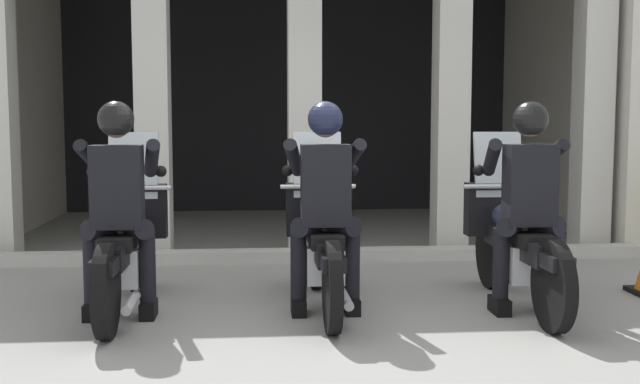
# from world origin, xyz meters

# --- Properties ---
(ground_plane) EXTENTS (80.00, 80.00, 0.00)m
(ground_plane) POSITION_xyz_m (0.00, 3.00, 0.00)
(ground_plane) COLOR gray
(station_building) EXTENTS (7.49, 4.55, 3.52)m
(station_building) POSITION_xyz_m (0.01, 4.84, 2.14)
(station_building) COLOR black
(station_building) RESTS_ON ground
(kerb_strip) EXTENTS (6.99, 0.24, 0.12)m
(kerb_strip) POSITION_xyz_m (0.01, 2.14, 0.06)
(kerb_strip) COLOR #B7B5AD
(kerb_strip) RESTS_ON ground
(motorcycle_left) EXTENTS (0.62, 2.04, 1.35)m
(motorcycle_left) POSITION_xyz_m (-1.50, 0.29, 0.50)
(motorcycle_left) COLOR black
(motorcycle_left) RESTS_ON ground
(police_officer_left) EXTENTS (0.63, 0.61, 1.58)m
(police_officer_left) POSITION_xyz_m (-1.51, 0.01, 0.94)
(police_officer_left) COLOR black
(police_officer_left) RESTS_ON ground
(motorcycle_center) EXTENTS (0.62, 2.04, 1.35)m
(motorcycle_center) POSITION_xyz_m (0.00, 0.29, 0.50)
(motorcycle_center) COLOR black
(motorcycle_center) RESTS_ON ground
(police_officer_center) EXTENTS (0.63, 0.61, 1.58)m
(police_officer_center) POSITION_xyz_m (0.00, 0.01, 0.94)
(police_officer_center) COLOR black
(police_officer_center) RESTS_ON ground
(motorcycle_right) EXTENTS (0.62, 2.04, 1.35)m
(motorcycle_right) POSITION_xyz_m (1.51, 0.19, 0.50)
(motorcycle_right) COLOR black
(motorcycle_right) RESTS_ON ground
(police_officer_right) EXTENTS (0.63, 0.61, 1.58)m
(police_officer_right) POSITION_xyz_m (1.51, -0.10, 0.94)
(police_officer_right) COLOR black
(police_officer_right) RESTS_ON ground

